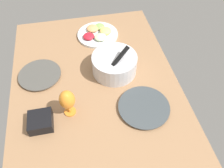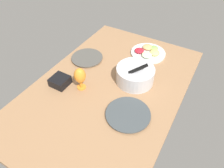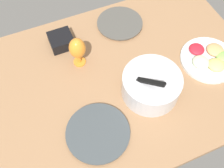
{
  "view_description": "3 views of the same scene",
  "coord_description": "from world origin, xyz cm",
  "px_view_note": "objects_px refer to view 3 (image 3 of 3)",
  "views": [
    {
      "loc": [
        84.64,
        -7.82,
        110.33
      ],
      "look_at": [
        1.23,
        9.15,
        7.29
      ],
      "focal_mm": 36.52,
      "sensor_mm": 36.0,
      "label": 1
    },
    {
      "loc": [
        94.3,
        57.17,
        108.66
      ],
      "look_at": [
        2.77,
        4.5,
        7.29
      ],
      "focal_mm": 33.01,
      "sensor_mm": 36.0,
      "label": 2
    },
    {
      "loc": [
        28.31,
        67.97,
        116.16
      ],
      "look_at": [
        2.0,
        6.58,
        7.29
      ],
      "focal_mm": 42.43,
      "sensor_mm": 36.0,
      "label": 3
    }
  ],
  "objects_px": {
    "dinner_plate_right": "(98,133)",
    "fruit_platter": "(209,58)",
    "mixing_bowl": "(151,85)",
    "dinner_plate_left": "(120,24)",
    "square_bowl_black": "(61,40)",
    "hurricane_glass_orange": "(77,49)"
  },
  "relations": [
    {
      "from": "square_bowl_black",
      "to": "dinner_plate_left",
      "type": "bearing_deg",
      "value": -178.67
    },
    {
      "from": "mixing_bowl",
      "to": "square_bowl_black",
      "type": "height_order",
      "value": "mixing_bowl"
    },
    {
      "from": "fruit_platter",
      "to": "hurricane_glass_orange",
      "type": "xyz_separation_m",
      "value": [
        0.65,
        -0.26,
        0.09
      ]
    },
    {
      "from": "mixing_bowl",
      "to": "dinner_plate_left",
      "type": "bearing_deg",
      "value": -95.86
    },
    {
      "from": "mixing_bowl",
      "to": "square_bowl_black",
      "type": "bearing_deg",
      "value": -56.4
    },
    {
      "from": "dinner_plate_left",
      "to": "hurricane_glass_orange",
      "type": "distance_m",
      "value": 0.37
    },
    {
      "from": "dinner_plate_right",
      "to": "square_bowl_black",
      "type": "relative_size",
      "value": 2.34
    },
    {
      "from": "dinner_plate_left",
      "to": "mixing_bowl",
      "type": "distance_m",
      "value": 0.49
    },
    {
      "from": "dinner_plate_right",
      "to": "square_bowl_black",
      "type": "bearing_deg",
      "value": -90.9
    },
    {
      "from": "dinner_plate_right",
      "to": "fruit_platter",
      "type": "relative_size",
      "value": 0.97
    },
    {
      "from": "dinner_plate_left",
      "to": "square_bowl_black",
      "type": "distance_m",
      "value": 0.36
    },
    {
      "from": "fruit_platter",
      "to": "square_bowl_black",
      "type": "height_order",
      "value": "square_bowl_black"
    },
    {
      "from": "mixing_bowl",
      "to": "fruit_platter",
      "type": "relative_size",
      "value": 0.94
    },
    {
      "from": "mixing_bowl",
      "to": "square_bowl_black",
      "type": "relative_size",
      "value": 2.25
    },
    {
      "from": "dinner_plate_left",
      "to": "fruit_platter",
      "type": "distance_m",
      "value": 0.55
    },
    {
      "from": "fruit_platter",
      "to": "dinner_plate_right",
      "type": "bearing_deg",
      "value": 12.24
    },
    {
      "from": "dinner_plate_left",
      "to": "mixing_bowl",
      "type": "bearing_deg",
      "value": 84.14
    },
    {
      "from": "hurricane_glass_orange",
      "to": "square_bowl_black",
      "type": "distance_m",
      "value": 0.18
    },
    {
      "from": "dinner_plate_left",
      "to": "hurricane_glass_orange",
      "type": "relative_size",
      "value": 1.5
    },
    {
      "from": "hurricane_glass_orange",
      "to": "square_bowl_black",
      "type": "bearing_deg",
      "value": -72.61
    },
    {
      "from": "dinner_plate_right",
      "to": "mixing_bowl",
      "type": "height_order",
      "value": "mixing_bowl"
    },
    {
      "from": "fruit_platter",
      "to": "square_bowl_black",
      "type": "distance_m",
      "value": 0.82
    }
  ]
}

